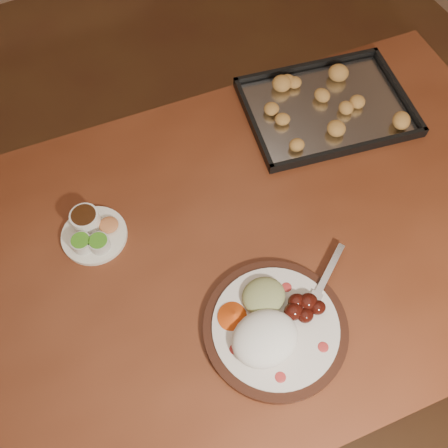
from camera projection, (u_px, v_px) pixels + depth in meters
ground at (164, 321)px, 1.80m from camera, size 4.00×4.00×0.00m
dining_table at (238, 262)px, 1.19m from camera, size 1.56×1.01×0.75m
dinner_plate at (272, 326)px, 0.99m from camera, size 0.37×0.29×0.07m
condiment_saucer at (92, 232)px, 1.10m from camera, size 0.15×0.15×0.05m
baking_tray at (327, 106)px, 1.29m from camera, size 0.46×0.38×0.04m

